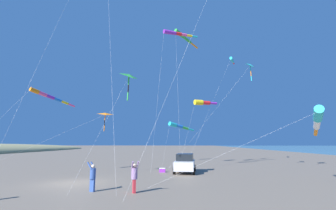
{
  "coord_description": "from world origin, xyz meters",
  "views": [
    {
      "loc": [
        -8.29,
        17.55,
        2.91
      ],
      "look_at": [
        -6.41,
        -7.75,
        7.03
      ],
      "focal_mm": 25.24,
      "sensor_mm": 36.0,
      "label": 1
    }
  ],
  "objects_px": {
    "person_child_green_jacket": "(134,175)",
    "kite_delta_orange_high_right": "(250,66)",
    "parked_car": "(185,163)",
    "kite_windsock_green_low_center": "(48,96)",
    "kite_delta_black_fish_shape": "(129,76)",
    "kite_windsock_blue_topmost": "(178,126)",
    "person_adult_flyer": "(93,175)",
    "cooler_box": "(162,170)",
    "kite_delta_striped_overhead": "(105,114)",
    "kite_windsock_red_high_left": "(176,34)",
    "kite_windsock_teal_far_right": "(203,103)",
    "kite_windsock_rainbow_low_near": "(318,119)",
    "kite_windsock_long_streamer_right": "(232,60)",
    "kite_windsock_white_trailing": "(184,37)"
  },
  "relations": [
    {
      "from": "person_child_green_jacket",
      "to": "kite_windsock_blue_topmost",
      "type": "height_order",
      "value": "kite_windsock_blue_topmost"
    },
    {
      "from": "kite_windsock_red_high_left",
      "to": "person_adult_flyer",
      "type": "bearing_deg",
      "value": 69.61
    },
    {
      "from": "kite_windsock_green_low_center",
      "to": "kite_windsock_blue_topmost",
      "type": "bearing_deg",
      "value": -126.0
    },
    {
      "from": "person_child_green_jacket",
      "to": "kite_windsock_rainbow_low_near",
      "type": "distance_m",
      "value": 13.04
    },
    {
      "from": "parked_car",
      "to": "kite_windsock_green_low_center",
      "type": "xyz_separation_m",
      "value": [
        13.76,
        2.16,
        6.68
      ]
    },
    {
      "from": "cooler_box",
      "to": "kite_windsock_green_low_center",
      "type": "height_order",
      "value": "kite_windsock_green_low_center"
    },
    {
      "from": "parked_car",
      "to": "kite_windsock_red_high_left",
      "type": "height_order",
      "value": "kite_windsock_red_high_left"
    },
    {
      "from": "kite_delta_black_fish_shape",
      "to": "kite_windsock_white_trailing",
      "type": "bearing_deg",
      "value": -111.12
    },
    {
      "from": "cooler_box",
      "to": "person_adult_flyer",
      "type": "xyz_separation_m",
      "value": [
        3.33,
        10.03,
        0.76
      ]
    },
    {
      "from": "kite_delta_striped_overhead",
      "to": "kite_windsock_teal_far_right",
      "type": "bearing_deg",
      "value": -141.94
    },
    {
      "from": "person_child_green_jacket",
      "to": "kite_windsock_teal_far_right",
      "type": "xyz_separation_m",
      "value": [
        -5.35,
        -16.35,
        7.17
      ]
    },
    {
      "from": "kite_windsock_white_trailing",
      "to": "kite_windsock_rainbow_low_near",
      "type": "bearing_deg",
      "value": 124.2
    },
    {
      "from": "parked_car",
      "to": "kite_windsock_blue_topmost",
      "type": "distance_m",
      "value": 16.06
    },
    {
      "from": "parked_car",
      "to": "kite_windsock_green_low_center",
      "type": "relative_size",
      "value": 0.45
    },
    {
      "from": "kite_windsock_red_high_left",
      "to": "kite_windsock_teal_far_right",
      "type": "distance_m",
      "value": 9.39
    },
    {
      "from": "person_adult_flyer",
      "to": "kite_windsock_long_streamer_right",
      "type": "height_order",
      "value": "kite_windsock_long_streamer_right"
    },
    {
      "from": "cooler_box",
      "to": "kite_delta_striped_overhead",
      "type": "bearing_deg",
      "value": 18.72
    },
    {
      "from": "kite_delta_striped_overhead",
      "to": "cooler_box",
      "type": "bearing_deg",
      "value": -161.28
    },
    {
      "from": "kite_windsock_teal_far_right",
      "to": "kite_windsock_white_trailing",
      "type": "distance_m",
      "value": 9.58
    },
    {
      "from": "kite_windsock_teal_far_right",
      "to": "kite_delta_orange_high_right",
      "type": "height_order",
      "value": "kite_delta_orange_high_right"
    },
    {
      "from": "kite_delta_black_fish_shape",
      "to": "kite_windsock_blue_topmost",
      "type": "bearing_deg",
      "value": -99.52
    },
    {
      "from": "kite_delta_black_fish_shape",
      "to": "person_adult_flyer",
      "type": "bearing_deg",
      "value": 76.64
    },
    {
      "from": "person_adult_flyer",
      "to": "cooler_box",
      "type": "bearing_deg",
      "value": -108.35
    },
    {
      "from": "kite_windsock_rainbow_low_near",
      "to": "kite_delta_striped_overhead",
      "type": "bearing_deg",
      "value": -18.32
    },
    {
      "from": "person_adult_flyer",
      "to": "kite_delta_striped_overhead",
      "type": "distance_m",
      "value": 9.7
    },
    {
      "from": "person_child_green_jacket",
      "to": "kite_windsock_red_high_left",
      "type": "bearing_deg",
      "value": -99.21
    },
    {
      "from": "kite_delta_black_fish_shape",
      "to": "kite_windsock_green_low_center",
      "type": "height_order",
      "value": "kite_delta_black_fish_shape"
    },
    {
      "from": "kite_windsock_red_high_left",
      "to": "kite_delta_orange_high_right",
      "type": "distance_m",
      "value": 9.77
    },
    {
      "from": "parked_car",
      "to": "kite_windsock_long_streamer_right",
      "type": "bearing_deg",
      "value": -121.36
    },
    {
      "from": "kite_delta_black_fish_shape",
      "to": "kite_windsock_red_high_left",
      "type": "relative_size",
      "value": 0.53
    },
    {
      "from": "kite_delta_black_fish_shape",
      "to": "kite_windsock_teal_far_right",
      "type": "xyz_separation_m",
      "value": [
        -6.96,
        -11.81,
        -0.31
      ]
    },
    {
      "from": "kite_windsock_teal_far_right",
      "to": "kite_windsock_green_low_center",
      "type": "distance_m",
      "value": 18.17
    },
    {
      "from": "person_adult_flyer",
      "to": "kite_windsock_white_trailing",
      "type": "xyz_separation_m",
      "value": [
        -5.6,
        -16.16,
        16.49
      ]
    },
    {
      "from": "person_adult_flyer",
      "to": "kite_windsock_red_high_left",
      "type": "distance_m",
      "value": 20.52
    },
    {
      "from": "parked_car",
      "to": "cooler_box",
      "type": "height_order",
      "value": "parked_car"
    },
    {
      "from": "kite_windsock_red_high_left",
      "to": "kite_windsock_white_trailing",
      "type": "bearing_deg",
      "value": -104.08
    },
    {
      "from": "kite_delta_orange_high_right",
      "to": "kite_windsock_white_trailing",
      "type": "bearing_deg",
      "value": -20.7
    },
    {
      "from": "cooler_box",
      "to": "kite_windsock_long_streamer_right",
      "type": "relative_size",
      "value": 0.04
    },
    {
      "from": "kite_delta_striped_overhead",
      "to": "kite_delta_black_fish_shape",
      "type": "bearing_deg",
      "value": 130.71
    },
    {
      "from": "person_child_green_jacket",
      "to": "kite_delta_orange_high_right",
      "type": "distance_m",
      "value": 20.49
    },
    {
      "from": "kite_windsock_green_low_center",
      "to": "kite_delta_striped_overhead",
      "type": "distance_m",
      "value": 6.2
    },
    {
      "from": "cooler_box",
      "to": "person_adult_flyer",
      "type": "bearing_deg",
      "value": 71.65
    },
    {
      "from": "kite_windsock_green_low_center",
      "to": "person_adult_flyer",
      "type": "bearing_deg",
      "value": 136.22
    },
    {
      "from": "parked_car",
      "to": "kite_windsock_red_high_left",
      "type": "distance_m",
      "value": 15.65
    },
    {
      "from": "kite_windsock_red_high_left",
      "to": "kite_windsock_long_streamer_right",
      "type": "relative_size",
      "value": 1.01
    },
    {
      "from": "person_adult_flyer",
      "to": "kite_delta_striped_overhead",
      "type": "height_order",
      "value": "kite_delta_striped_overhead"
    },
    {
      "from": "person_child_green_jacket",
      "to": "kite_windsock_red_high_left",
      "type": "distance_m",
      "value": 20.17
    },
    {
      "from": "person_child_green_jacket",
      "to": "kite_windsock_blue_topmost",
      "type": "relative_size",
      "value": 0.1
    },
    {
      "from": "kite_windsock_blue_topmost",
      "to": "kite_windsock_rainbow_low_near",
      "type": "bearing_deg",
      "value": 114.49
    },
    {
      "from": "kite_delta_striped_overhead",
      "to": "kite_delta_orange_high_right",
      "type": "height_order",
      "value": "kite_delta_orange_high_right"
    }
  ]
}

